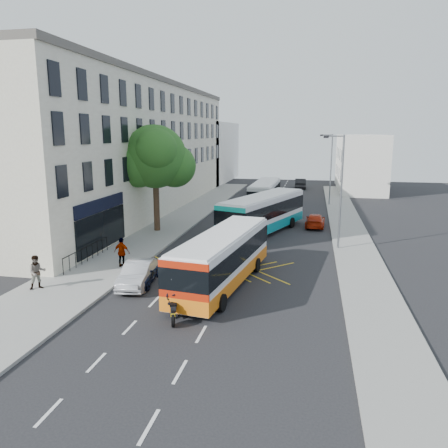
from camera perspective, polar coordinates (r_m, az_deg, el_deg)
The scene contains 21 objects.
ground at distance 21.53m, azimuth -0.96°, elevation -10.76°, with size 120.00×120.00×0.00m, color black.
pavement_left at distance 37.62m, azimuth -8.70°, elevation -0.90°, with size 5.00×70.00×0.15m, color gray.
pavement_right at distance 35.51m, azimuth 16.35°, elevation -2.00°, with size 3.00×70.00×0.15m, color gray.
terrace_main at distance 47.59m, azimuth -11.29°, elevation 9.78°, with size 8.30×45.00×13.50m.
terrace_far at distance 76.70m, azimuth -2.34°, elevation 9.37°, with size 8.00×20.00×10.00m, color silver.
building_right at distance 67.87m, azimuth 17.30°, elevation 7.69°, with size 6.00×18.00×8.00m, color silver.
street_tree at distance 36.74m, azimuth -9.04°, elevation 8.59°, with size 6.30×5.70×8.80m.
lamp_near at distance 31.67m, azimuth 14.89°, elevation 4.81°, with size 1.45×0.15×8.00m.
lamp_far at distance 51.57m, azimuth 13.69°, elevation 7.43°, with size 1.45×0.15×8.00m.
railings at distance 29.39m, azimuth -17.46°, elevation -3.62°, with size 0.08×5.60×1.14m, color black, non-canonical shape.
bus_near at distance 23.97m, azimuth -0.19°, elevation -4.46°, with size 3.82×10.68×2.94m.
bus_mid at distance 36.63m, azimuth 5.15°, elevation 1.41°, with size 6.27×11.57×3.19m.
bus_far at distance 49.40m, azimuth 5.37°, elevation 3.94°, with size 2.77×10.44×2.92m.
motorbike at distance 19.98m, azimuth -6.59°, elevation -9.62°, with size 0.90×2.32×2.10m.
parked_car_blue at distance 25.00m, azimuth -10.78°, elevation -6.14°, with size 1.53×3.80×1.29m, color #0D1534.
parked_car_silver at distance 24.62m, azimuth -11.16°, elevation -6.38°, with size 1.42×4.08×1.34m, color #9A9CA2.
red_hatchback at distance 39.86m, azimuth 11.81°, elevation 0.46°, with size 1.65×4.05×1.18m, color #A61F07.
distant_car_grey at distance 60.82m, azimuth 4.95°, elevation 4.67°, with size 2.49×5.40×1.50m, color #3C3E44.
distant_car_dark at distance 67.48m, azimuth 9.94°, elevation 5.24°, with size 1.59×4.55×1.50m, color black.
pedestrian_near at distance 25.14m, azimuth -23.22°, elevation -5.81°, with size 0.89×0.69×1.83m, color gray.
pedestrian_far at distance 27.58m, azimuth -13.18°, elevation -3.63°, with size 1.08×0.45×1.84m, color gray.
Camera 1 is at (4.32, -19.41, 8.26)m, focal length 35.00 mm.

